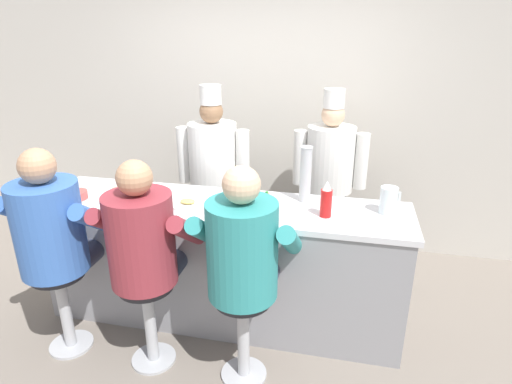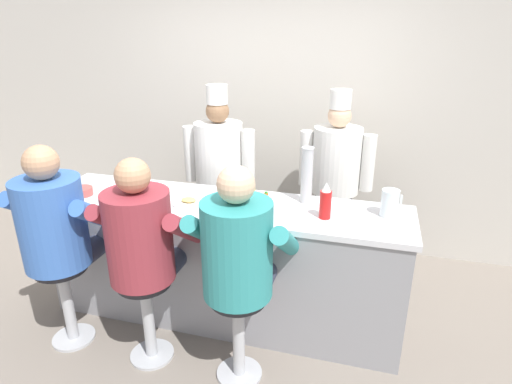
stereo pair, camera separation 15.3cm
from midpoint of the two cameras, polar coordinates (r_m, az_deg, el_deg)
name	(u,v)px [view 1 (the left image)]	position (r m, az deg, el deg)	size (l,w,h in m)	color
ground_plane	(212,341)	(3.32, -7.26, -19.16)	(20.00, 20.00, 0.00)	slate
wall_back	(262,112)	(4.30, -0.18, 10.62)	(10.00, 0.06, 2.70)	beige
diner_counter	(223,262)	(3.28, -5.83, -9.29)	(2.67, 0.62, 0.96)	gray
ketchup_bottle_red	(326,200)	(2.82, 7.82, -1.11)	(0.08, 0.08, 0.25)	red
mustard_bottle_yellow	(252,199)	(2.83, -2.10, -0.95)	(0.06, 0.06, 0.23)	yellow
hot_sauce_bottle_orange	(267,203)	(2.87, -0.09, -1.43)	(0.03, 0.03, 0.15)	orange
water_pitcher_clear	(388,200)	(2.97, 15.85, -1.09)	(0.13, 0.12, 0.18)	silver
breakfast_plate	(188,204)	(3.05, -10.51, -1.57)	(0.24, 0.24, 0.05)	white
cereal_bowl	(76,195)	(3.41, -24.07, -0.39)	(0.16, 0.16, 0.06)	#B24C47
coffee_mug_tan	(119,193)	(3.30, -19.02, -0.11)	(0.14, 0.09, 0.08)	beige
coffee_mug_white	(250,200)	(2.97, -2.34, -1.16)	(0.14, 0.09, 0.09)	white
cup_stack_steel	(306,174)	(3.02, 5.19, 2.35)	(0.09, 0.09, 0.41)	#B7BABF
diner_seated_blue	(54,232)	(3.12, -26.62, -4.76)	(0.65, 0.64, 1.46)	#B2B5BA
diner_seated_maroon	(144,244)	(2.78, -16.20, -6.66)	(0.63, 0.62, 1.43)	#B2B5BA
diner_seated_teal	(244,254)	(2.55, -3.37, -8.29)	(0.64, 0.63, 1.44)	#B2B5BA
cook_in_whites_near	(213,172)	(3.85, -6.83, 2.68)	(0.66, 0.42, 1.69)	#232328
cook_in_whites_far	(329,174)	(3.84, 8.62, 2.32)	(0.65, 0.42, 1.66)	#232328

